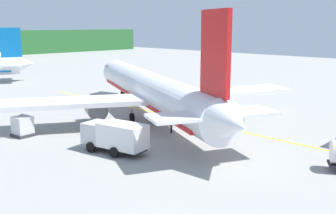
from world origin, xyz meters
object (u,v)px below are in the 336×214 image
Objects in this scene: cargo_container_near at (23,126)px; crew_loader_left at (96,112)px; crew_marshaller at (171,123)px; airliner_foreground at (151,90)px; service_truck_pushback at (115,136)px.

crew_loader_left is at bearing 1.46° from cargo_container_near.
crew_marshaller is at bearing -76.55° from crew_loader_left.
airliner_foreground reaches higher than crew_marshaller.
service_truck_pushback is 3.59× the size of crew_marshaller.
service_truck_pushback is at bearing -117.45° from crew_loader_left.
airliner_foreground reaches higher than cargo_container_near.
service_truck_pushback is 11.00m from cargo_container_near.
cargo_container_near is 1.22× the size of crew_loader_left.
crew_loader_left is at bearing 144.19° from airliner_foreground.
cargo_container_near is 14.61m from crew_marshaller.
service_truck_pushback is 12.10m from crew_loader_left.
airliner_foreground reaches higher than crew_loader_left.
crew_loader_left reaches higher than crew_marshaller.
crew_marshaller is (-2.81, -5.99, -2.37)m from airliner_foreground.
cargo_container_near is (-3.24, 10.51, -0.50)m from service_truck_pushback.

